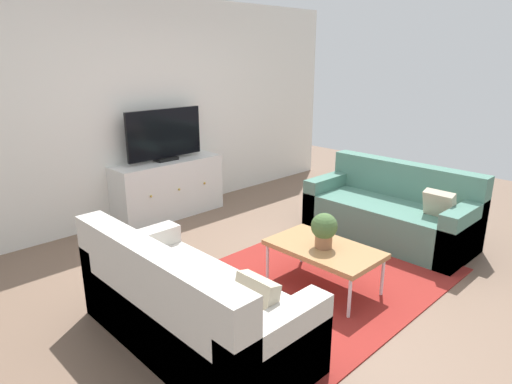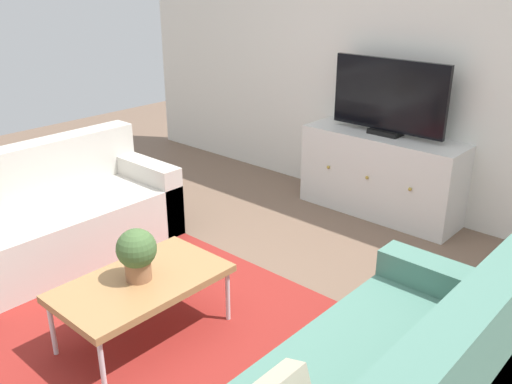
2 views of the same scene
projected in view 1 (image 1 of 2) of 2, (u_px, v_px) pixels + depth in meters
ground_plane at (303, 275)px, 4.23m from camera, size 10.00×10.00×0.00m
wall_back at (150, 109)px, 5.57m from camera, size 6.40×0.12×2.70m
area_rug at (316, 279)px, 4.13m from camera, size 2.50×1.90×0.01m
couch_left_side at (185, 311)px, 3.12m from camera, size 0.83×1.81×0.84m
couch_right_side at (392, 213)px, 5.03m from camera, size 0.83×1.81×0.84m
coffee_table at (324, 250)px, 3.89m from camera, size 0.57×0.98×0.40m
potted_plant at (324, 229)px, 3.82m from camera, size 0.23×0.23×0.31m
tv_console at (169, 188)px, 5.69m from camera, size 1.43×0.47×0.73m
flat_screen_tv at (165, 135)px, 5.50m from camera, size 1.04×0.16×0.64m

